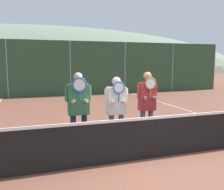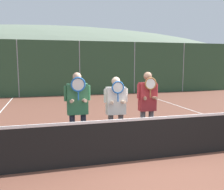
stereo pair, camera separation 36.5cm
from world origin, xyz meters
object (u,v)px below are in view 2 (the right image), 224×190
player_leftmost (78,105)px  car_center (132,78)px  car_left_of_center (61,78)px  car_right_of_center (195,76)px  player_center_right (147,103)px  player_center_left (116,106)px

player_leftmost → car_center: player_leftmost is taller
car_left_of_center → car_right_of_center: car_left_of_center is taller
player_leftmost → car_center: bearing=65.0°
player_leftmost → player_center_right: size_ratio=1.00×
player_leftmost → car_right_of_center: size_ratio=0.39×
car_left_of_center → car_center: car_left_of_center is taller
player_center_right → player_leftmost: bearing=179.6°
player_center_right → car_right_of_center: player_center_right is taller
player_center_left → car_left_of_center: (-0.53, 12.68, -0.10)m
car_left_of_center → car_center: bearing=-3.4°
player_leftmost → player_center_left: player_leftmost is taller
car_right_of_center → car_left_of_center: bearing=178.7°
player_leftmost → car_left_of_center: player_leftmost is taller
player_center_right → car_center: 13.04m
car_right_of_center → car_center: bearing=-179.3°
player_center_left → car_left_of_center: size_ratio=0.40×
player_leftmost → car_left_of_center: (0.40, 12.71, -0.17)m
car_left_of_center → player_leftmost: bearing=-91.8°
car_right_of_center → player_center_right: bearing=-127.6°
car_left_of_center → car_center: size_ratio=0.95×
car_center → player_center_right: bearing=-108.0°
player_center_left → car_center: (4.83, 12.36, -0.16)m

